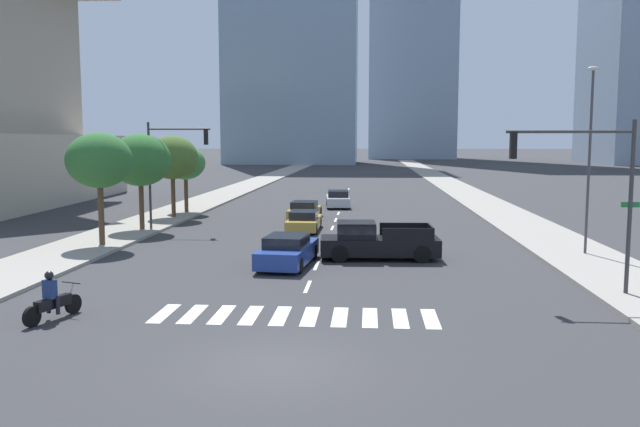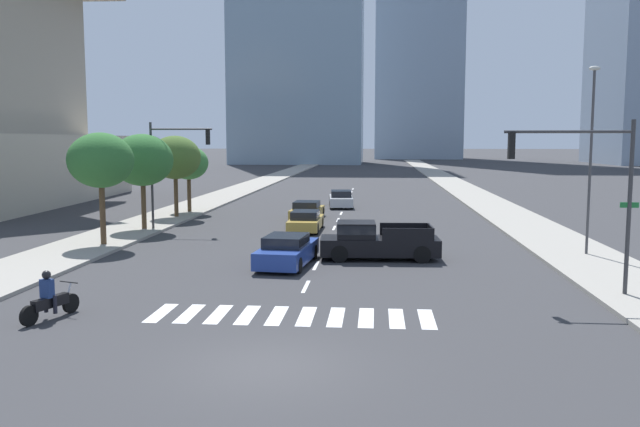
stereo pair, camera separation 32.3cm
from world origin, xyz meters
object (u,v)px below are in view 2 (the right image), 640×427
Objects in this scene: street_tree_third at (175,158)px; sedan_silver_3 at (341,199)px; street_lamp_east at (591,148)px; street_tree_second at (142,160)px; pickup_truck at (374,241)px; traffic_signal_near at (583,175)px; sedan_blue_2 at (287,251)px; street_tree_nearest at (101,161)px; motorcycle_lead at (50,300)px; sedan_gold_0 at (306,221)px; sedan_gold_1 at (307,211)px; street_tree_fourth at (189,163)px; traffic_signal_far at (173,157)px.

sedan_silver_3 is at bearing 38.89° from street_tree_third.
street_lamp_east is 1.53× the size of street_tree_second.
street_tree_third is at bearing -49.20° from pickup_truck.
street_lamp_east is (12.34, -21.38, 4.34)m from sedan_silver_3.
sedan_blue_2 is at bearing -24.41° from traffic_signal_near.
pickup_truck is at bearing -9.23° from street_tree_nearest.
sedan_gold_0 is at bearing 2.87° from motorcycle_lead.
motorcycle_lead is 25.82m from sedan_gold_1.
motorcycle_lead is at bearing 152.50° from sedan_blue_2.
street_tree_third is at bearing -90.00° from street_tree_fourth.
sedan_blue_2 is at bearing -44.82° from street_tree_second.
traffic_signal_far reaches higher than street_tree_third.
traffic_signal_near is 28.99m from street_tree_third.
traffic_signal_far is 1.13× the size of street_tree_third.
traffic_signal_far is at bearing -38.60° from traffic_signal_near.
traffic_signal_near is 24.95m from street_tree_second.
street_tree_fourth is at bearing 145.49° from street_lamp_east.
traffic_signal_far is at bearing -73.79° from street_tree_third.
street_tree_third reaches higher than sedan_blue_2.
sedan_blue_2 is at bearing 23.17° from pickup_truck.
street_lamp_east reaches higher than traffic_signal_far.
motorcycle_lead is 0.25× the size of street_lamp_east.
sedan_blue_2 is at bearing -58.46° from street_tree_third.
sedan_silver_3 is 1.02× the size of street_tree_fourth.
sedan_blue_2 is (-3.65, -1.78, -0.20)m from pickup_truck.
street_tree_third is at bearing 37.18° from sedan_blue_2.
traffic_signal_near is 23.83m from traffic_signal_far.
traffic_signal_far is at bearing 44.30° from sedan_blue_2.
sedan_blue_2 is 13.43m from traffic_signal_far.
motorcycle_lead is 0.45× the size of street_tree_fourth.
sedan_silver_3 is 0.78× the size of traffic_signal_far.
pickup_truck is (9.51, 10.74, 0.23)m from motorcycle_lead.
street_tree_third is at bearing 124.44° from sedan_silver_3.
street_lamp_east is (13.66, -7.49, 4.40)m from sedan_gold_0.
street_tree_nearest is at bearing -90.00° from street_tree_third.
traffic_signal_far reaches higher than motorcycle_lead.
street_tree_third is at bearing 90.00° from street_tree_nearest.
pickup_truck is 0.97× the size of street_tree_second.
sedan_gold_0 is 0.92× the size of sedan_silver_3.
street_lamp_east is 1.52× the size of street_tree_nearest.
sedan_blue_2 is 1.04× the size of street_tree_fourth.
pickup_truck reaches higher than sedan_silver_3.
sedan_gold_0 is 12.95m from street_tree_fourth.
street_tree_third is (0.00, 6.19, -0.01)m from street_tree_second.
traffic_signal_far is at bearing 143.56° from sedan_silver_3.
motorcycle_lead is 0.39× the size of street_tree_third.
motorcycle_lead is 0.44× the size of sedan_silver_3.
pickup_truck is 22.01m from street_tree_fourth.
traffic_signal_near is at bearing -23.30° from street_tree_nearest.
street_tree_second is at bearing 129.72° from sedan_gold_1.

